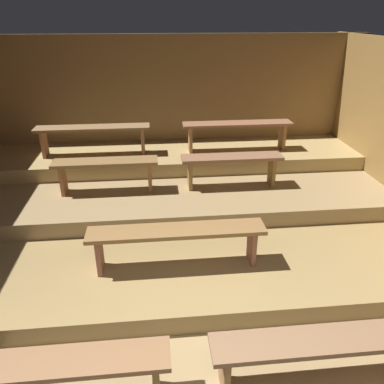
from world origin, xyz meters
TOP-DOWN VIEW (x-y plane):
  - ground at (0.00, 2.67)m, footprint 7.17×6.14m
  - wall_back at (0.00, 5.37)m, footprint 7.17×0.06m
  - platform_lower at (0.00, 3.32)m, footprint 6.37×4.04m
  - platform_middle at (0.00, 4.07)m, footprint 6.37×2.54m
  - platform_upper at (0.00, 4.71)m, footprint 6.37×1.27m
  - bench_floor_left at (-1.41, 0.70)m, footprint 2.52×0.31m
  - bench_floor_right at (1.41, 0.70)m, footprint 2.52×0.31m
  - bench_lower_center at (-0.01, 2.11)m, footprint 1.92×0.31m
  - bench_middle_left at (-0.90, 3.69)m, footprint 1.46×0.31m
  - bench_middle_right at (0.90, 3.69)m, footprint 1.46×0.31m
  - bench_upper_left at (-1.18, 4.66)m, footprint 1.81×0.31m
  - bench_upper_right at (1.18, 4.66)m, footprint 1.81×0.31m

SIDE VIEW (x-z plane):
  - ground at x=0.00m, z-range -0.08..0.00m
  - platform_lower at x=0.00m, z-range 0.00..0.22m
  - platform_middle at x=0.00m, z-range 0.22..0.45m
  - bench_floor_left at x=-1.41m, z-range 0.16..0.63m
  - bench_floor_right at x=1.41m, z-range 0.16..0.63m
  - platform_upper at x=0.00m, z-range 0.45..0.67m
  - bench_lower_center at x=-0.01m, z-range 0.37..0.84m
  - bench_middle_left at x=-0.90m, z-range 0.58..1.05m
  - bench_middle_right at x=0.90m, z-range 0.58..1.05m
  - bench_upper_left at x=-1.18m, z-range 0.82..1.29m
  - bench_upper_right at x=1.18m, z-range 0.82..1.29m
  - wall_back at x=0.00m, z-range 0.00..2.48m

